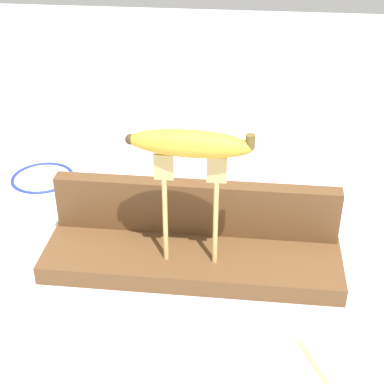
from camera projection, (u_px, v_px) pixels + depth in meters
The scene contains 6 objects.
ground_plane at pixel (192, 266), 0.86m from camera, with size 3.00×3.00×0.00m, color silver.
wooden_board at pixel (192, 259), 0.85m from camera, with size 0.43×0.13×0.03m, color brown.
board_backstop at pixel (196, 207), 0.87m from camera, with size 0.42×0.03×0.08m, color brown.
fork_stand_center at pixel (190, 200), 0.77m from camera, with size 0.09×0.01×0.17m.
banana_raised_center at pixel (190, 144), 0.73m from camera, with size 0.17×0.04×0.04m.
wire_coil at pixel (42, 176), 1.08m from camera, with size 0.12×0.12×0.01m, color #1E2DA5.
Camera 1 is at (0.08, -0.67, 0.54)m, focal length 54.61 mm.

